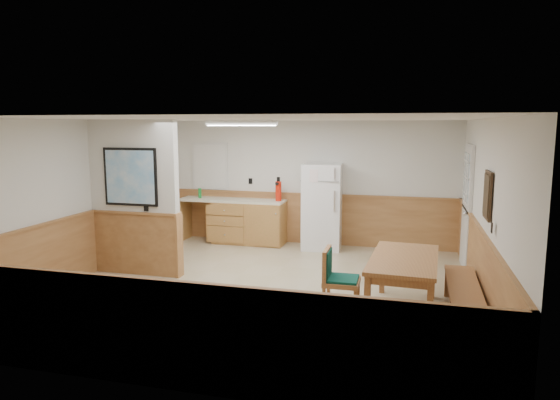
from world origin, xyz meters
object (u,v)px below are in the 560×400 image
(dining_table, at_px, (404,265))
(soap_bottle, at_px, (200,193))
(refrigerator, at_px, (322,206))
(fire_extinguisher, at_px, (278,190))
(dining_chair, at_px, (335,276))
(dining_bench, at_px, (463,292))

(dining_table, relative_size, soap_bottle, 8.12)
(soap_bottle, bearing_deg, refrigerator, -1.01)
(dining_table, relative_size, fire_extinguisher, 3.49)
(refrigerator, distance_m, dining_table, 3.55)
(dining_table, relative_size, dining_chair, 1.98)
(refrigerator, bearing_deg, dining_bench, -56.99)
(dining_table, xyz_separation_m, fire_extinguisher, (-2.51, 3.24, 0.46))
(dining_bench, xyz_separation_m, soap_bottle, (-4.94, 3.18, 0.66))
(refrigerator, xyz_separation_m, dining_chair, (0.75, -3.35, -0.34))
(refrigerator, xyz_separation_m, dining_table, (1.61, -3.16, -0.18))
(dining_table, height_order, dining_chair, dining_chair)
(refrigerator, bearing_deg, dining_chair, -81.00)
(refrigerator, height_order, dining_chair, refrigerator)
(dining_table, bearing_deg, soap_bottle, 146.09)
(fire_extinguisher, height_order, soap_bottle, fire_extinguisher)
(dining_bench, relative_size, fire_extinguisher, 3.59)
(dining_bench, height_order, soap_bottle, soap_bottle)
(dining_table, xyz_separation_m, soap_bottle, (-4.21, 3.21, 0.35))
(dining_bench, distance_m, dining_chair, 1.61)
(dining_bench, bearing_deg, soap_bottle, 148.22)
(dining_chair, height_order, soap_bottle, soap_bottle)
(dining_bench, xyz_separation_m, dining_chair, (-1.58, -0.21, 0.15))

